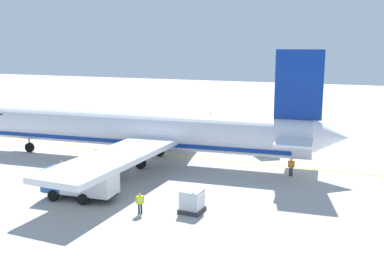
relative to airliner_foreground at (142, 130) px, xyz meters
name	(u,v)px	position (x,y,z in m)	size (l,w,h in m)	color
airliner_foreground	(142,130)	(0.00, 0.00, 0.00)	(34.62, 41.74, 11.90)	silver
service_truck_fuel	(81,181)	(-12.06, -0.68, -1.87)	(2.69, 6.16, 2.70)	#2659A5
service_truck_baggage	(260,138)	(9.75, -10.49, -1.95)	(6.55, 5.48, 2.48)	#338C3F
cargo_container_near	(192,201)	(-11.43, -10.10, -2.53)	(1.80, 1.80, 1.84)	#333338
crew_marshaller	(62,168)	(-8.25, 4.10, -2.35)	(0.55, 0.43, 1.76)	#191E33
crew_loader_left	(140,202)	(-13.19, -6.64, -2.45)	(0.45, 0.53, 1.61)	#191E33
crew_loader_right	(291,166)	(0.39, -15.60, -2.38)	(0.23, 0.63, 1.72)	#191E33
apron_guide_line	(193,158)	(3.46, -4.43, -3.39)	(0.30, 60.00, 0.01)	yellow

